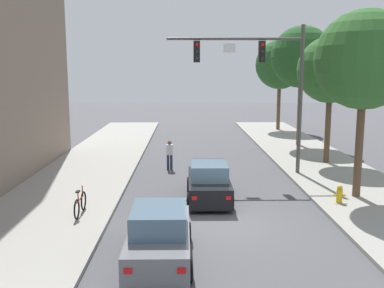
% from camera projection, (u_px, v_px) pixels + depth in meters
% --- Properties ---
extents(ground_plane, '(120.00, 120.00, 0.00)m').
position_uv_depth(ground_plane, '(221.00, 222.00, 15.61)').
color(ground_plane, '#4C4C51').
extents(sidewalk_left, '(5.00, 60.00, 0.15)m').
position_uv_depth(sidewalk_left, '(39.00, 221.00, 15.49)').
color(sidewalk_left, '#99968E').
rests_on(sidewalk_left, ground).
extents(traffic_signal_mast, '(6.87, 0.38, 7.50)m').
position_uv_depth(traffic_signal_mast, '(263.00, 71.00, 21.81)').
color(traffic_signal_mast, '#514C47').
rests_on(traffic_signal_mast, sidewalk_right).
extents(car_lead_black, '(1.86, 4.25, 1.60)m').
position_uv_depth(car_lead_black, '(209.00, 183.00, 18.27)').
color(car_lead_black, black).
rests_on(car_lead_black, ground).
extents(car_following_grey, '(1.84, 4.24, 1.60)m').
position_uv_depth(car_following_grey, '(159.00, 236.00, 12.34)').
color(car_following_grey, slate).
rests_on(car_following_grey, ground).
extents(pedestrian_crossing_road, '(0.36, 0.22, 1.64)m').
position_uv_depth(pedestrian_crossing_road, '(170.00, 154.00, 23.79)').
color(pedestrian_crossing_road, '#232847').
rests_on(pedestrian_crossing_road, ground).
extents(bicycle_leaning, '(0.12, 1.77, 0.98)m').
position_uv_depth(bicycle_leaning, '(80.00, 204.00, 15.95)').
color(bicycle_leaning, black).
rests_on(bicycle_leaning, sidewalk_left).
extents(fire_hydrant, '(0.48, 0.24, 0.72)m').
position_uv_depth(fire_hydrant, '(339.00, 194.00, 17.41)').
color(fire_hydrant, gold).
rests_on(fire_hydrant, sidewalk_right).
extents(street_tree_nearest, '(4.01, 4.01, 7.67)m').
position_uv_depth(street_tree_nearest, '(365.00, 60.00, 17.45)').
color(street_tree_nearest, brown).
rests_on(street_tree_nearest, sidewalk_right).
extents(street_tree_second, '(3.76, 3.76, 7.18)m').
position_uv_depth(street_tree_second, '(331.00, 70.00, 24.44)').
color(street_tree_second, brown).
rests_on(street_tree_second, sidewalk_right).
extents(street_tree_third, '(4.29, 4.29, 8.35)m').
position_uv_depth(street_tree_third, '(302.00, 57.00, 30.20)').
color(street_tree_third, brown).
rests_on(street_tree_third, sidewalk_right).
extents(street_tree_farthest, '(4.36, 4.36, 8.01)m').
position_uv_depth(street_tree_farthest, '(280.00, 65.00, 38.73)').
color(street_tree_farthest, brown).
rests_on(street_tree_farthest, sidewalk_right).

